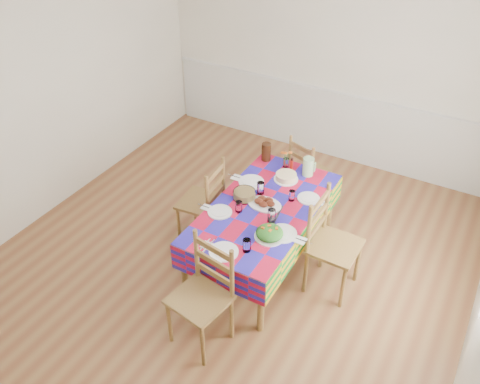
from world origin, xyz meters
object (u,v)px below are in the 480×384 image
Objects in this scene: meat_platter at (265,203)px; chair_far at (307,172)px; chair_right at (330,245)px; green_pitcher at (308,167)px; chair_near at (203,296)px; dining_table at (264,213)px; chair_left at (204,202)px; tea_pitcher at (266,152)px.

chair_far is at bearing 90.19° from meat_platter.
green_pitcher is at bearing 38.77° from chair_right.
chair_right is (0.68, 1.09, 0.01)m from chair_near.
chair_near is (0.01, -1.09, -0.11)m from dining_table.
chair_left reaches higher than chair_far.
chair_right is (1.05, -0.75, -0.27)m from tea_pitcher.
meat_platter is 0.70m from green_pitcher.
chair_near is 1.15× the size of chair_far.
meat_platter is 1.69× the size of tea_pitcher.
tea_pitcher is 0.23× the size of chair_far.
chair_left is (-0.69, 0.00, -0.13)m from dining_table.
chair_far is (-0.01, 1.10, -0.17)m from dining_table.
chair_near is 1.30m from chair_left.
tea_pitcher is at bearing 151.02° from chair_left.
tea_pitcher reaches higher than chair_far.
chair_left is at bearing 90.95° from chair_right.
chair_near is 1.28m from chair_right.
meat_platter reaches higher than dining_table.
tea_pitcher is at bearing 64.14° from chair_far.
meat_platter is (-0.01, 0.03, 0.10)m from dining_table.
dining_table is at bearing 84.04° from chair_left.
green_pitcher is 1.13m from chair_left.
green_pitcher is 0.54m from chair_far.
green_pitcher is 0.93m from chair_right.
chair_right reaches higher than green_pitcher.
meat_platter is at bearing -63.73° from tea_pitcher.
green_pitcher is 0.20× the size of chair_near.
chair_far reaches higher than meat_platter.
tea_pitcher reaches higher than green_pitcher.
chair_right is at bearing -35.49° from tea_pitcher.
chair_near reaches higher than tea_pitcher.
dining_table is 1.82× the size of chair_left.
dining_table is at bearing 91.17° from chair_right.
green_pitcher is 0.51m from tea_pitcher.
chair_near is at bearing -89.08° from meat_platter.
chair_right is (0.70, -1.10, 0.07)m from chair_far.
dining_table is 1.11m from chair_far.
tea_pitcher is 0.87m from chair_left.
tea_pitcher is (-0.36, 0.72, 0.07)m from meat_platter.
chair_near is at bearing -78.51° from tea_pitcher.
green_pitcher reaches higher than meat_platter.
dining_table is at bearing -63.99° from tea_pitcher.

